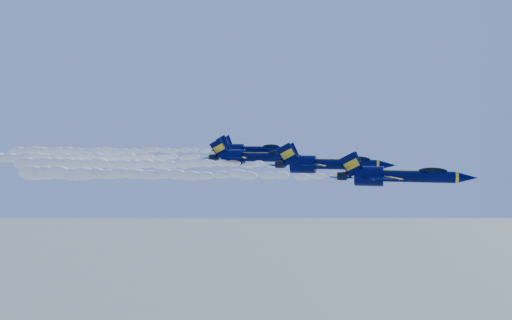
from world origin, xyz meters
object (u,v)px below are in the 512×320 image
(jet_second, at_px, (327,164))
(jet_fourth, at_px, (250,150))
(jet_third, at_px, (253,157))
(jet_lead, at_px, (396,176))

(jet_second, xyz_separation_m, jet_fourth, (-18.69, 17.09, 1.95))
(jet_second, distance_m, jet_third, 15.11)
(jet_lead, height_order, jet_second, jet_second)
(jet_lead, xyz_separation_m, jet_third, (-25.79, 16.78, 1.82))
(jet_lead, relative_size, jet_second, 0.92)
(jet_lead, bearing_deg, jet_second, 133.09)
(jet_lead, bearing_deg, jet_third, 146.95)
(jet_second, relative_size, jet_fourth, 1.14)
(jet_second, bearing_deg, jet_fourth, 137.57)
(jet_lead, xyz_separation_m, jet_second, (-11.42, 12.21, 0.92))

